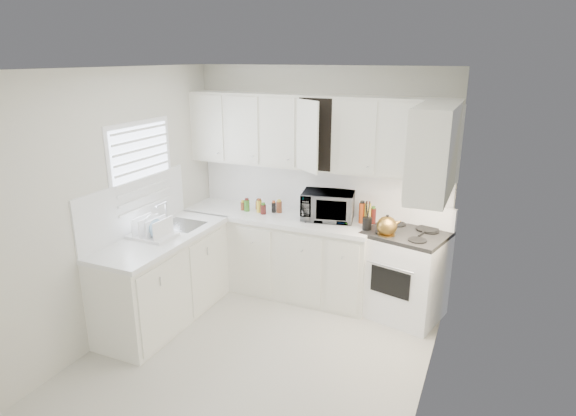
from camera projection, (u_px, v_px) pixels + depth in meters
The scene contains 34 objects.
floor at pixel (258, 354), 4.58m from camera, with size 3.20×3.20×0.00m, color beige.
ceiling at pixel (252, 69), 3.80m from camera, with size 3.20×3.20×0.00m, color white.
wall_back at pixel (319, 182), 5.59m from camera, with size 3.00×3.00×0.00m, color silver.
wall_front at pixel (128, 309), 2.79m from camera, with size 3.00×3.00×0.00m, color silver.
wall_left at pixel (120, 204), 4.76m from camera, with size 3.20×3.20×0.00m, color silver.
wall_right at pixel (434, 252), 3.61m from camera, with size 3.20×3.20×0.00m, color silver.
window_blinds at pixel (143, 172), 4.99m from camera, with size 0.06×0.96×1.06m, color white, non-canonical shape.
lower_cabinets_back at pixel (278, 255), 5.73m from camera, with size 2.22×0.60×0.90m, color silver, non-canonical shape.
lower_cabinets_left at pixel (164, 280), 5.08m from camera, with size 0.60×1.60×0.90m, color silver, non-canonical shape.
countertop_back at pixel (278, 217), 5.58m from camera, with size 2.24×0.64×0.05m, color silver.
countertop_left at pixel (161, 238), 4.93m from camera, with size 0.64×1.62×0.05m, color silver.
backsplash_back at pixel (319, 189), 5.60m from camera, with size 2.98×0.02×0.55m, color white.
backsplash_left at pixel (135, 206), 4.96m from camera, with size 0.02×1.60×0.55m, color white.
upper_cabinets_back at pixel (315, 168), 5.38m from camera, with size 3.00×0.33×0.80m, color silver, non-canonical shape.
upper_cabinets_right at pixel (430, 196), 4.33m from camera, with size 0.33×0.90×0.80m, color silver, non-canonical shape.
sink at pixel (181, 214), 5.19m from camera, with size 0.42×0.38×0.30m, color gray, non-canonical shape.
stove at pixel (405, 263), 5.12m from camera, with size 0.79×0.65×1.22m, color white, non-canonical shape.
tea_kettle at pixel (387, 225), 4.91m from camera, with size 0.26×0.22×0.24m, color olive, non-canonical shape.
frying_pan at pixel (427, 229), 5.08m from camera, with size 0.24×0.40×0.04m, color black, non-canonical shape.
microwave at pixel (328, 203), 5.36m from camera, with size 0.57×0.31×0.38m, color gray.
rice_cooker at pixel (316, 206), 5.47m from camera, with size 0.25×0.25×0.25m, color white, non-canonical shape.
paper_towel at pixel (306, 202), 5.60m from camera, with size 0.12×0.12×0.27m, color white.
utensil_crock at pixel (367, 215), 5.04m from camera, with size 0.11×0.11×0.32m, color black, non-canonical shape.
dish_rack at pixel (152, 226), 4.85m from camera, with size 0.44×0.33×0.24m, color white, non-canonical shape.
spice_left_0 at pixel (247, 202), 5.84m from camera, with size 0.06×0.06×0.13m, color brown.
spice_left_1 at pixel (249, 204), 5.73m from camera, with size 0.06×0.06×0.13m, color #3E7B29.
spice_left_2 at pixel (259, 203), 5.78m from camera, with size 0.06×0.06×0.13m, color #CD4D1B.
spice_left_3 at pixel (261, 206), 5.68m from camera, with size 0.06×0.06×0.13m, color gold.
spice_left_4 at pixel (270, 205), 5.73m from camera, with size 0.06×0.06×0.13m, color #501916.
spice_left_5 at pixel (272, 207), 5.62m from camera, with size 0.06×0.06×0.13m, color black.
spice_left_6 at pixel (281, 206), 5.67m from camera, with size 0.06×0.06×0.13m, color brown.
sauce_right_0 at pixel (364, 213), 5.32m from camera, with size 0.06×0.06×0.19m, color #CD4D1B.
sauce_right_1 at pixel (368, 215), 5.25m from camera, with size 0.06×0.06×0.19m, color gold.
sauce_right_2 at pixel (374, 214), 5.28m from camera, with size 0.06×0.06×0.19m, color #501916.
Camera 1 is at (1.84, -3.51, 2.70)m, focal length 30.24 mm.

